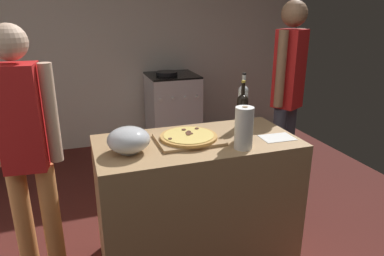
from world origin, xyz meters
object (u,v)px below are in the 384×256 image
at_px(person_in_red, 288,91).
at_px(mixing_bowl, 129,140).
at_px(pizza, 189,136).
at_px(wine_bottle_green, 242,115).
at_px(person_in_stripes, 26,147).
at_px(paper_towel_roll, 244,128).
at_px(stove, 173,112).
at_px(wine_bottle_amber, 243,104).

bearing_deg(person_in_red, mixing_bowl, -156.75).
height_order(pizza, wine_bottle_green, wine_bottle_green).
height_order(mixing_bowl, wine_bottle_green, wine_bottle_green).
bearing_deg(person_in_stripes, person_in_red, 12.91).
distance_m(paper_towel_roll, person_in_red, 1.13).
xyz_separation_m(stove, person_in_red, (0.61, -1.50, 0.54)).
distance_m(paper_towel_roll, person_in_stripes, 1.26).
bearing_deg(paper_towel_roll, mixing_bowl, 166.64).
bearing_deg(wine_bottle_amber, mixing_bowl, -165.05).
bearing_deg(paper_towel_roll, person_in_red, 44.08).
bearing_deg(mixing_bowl, pizza, 9.50).
bearing_deg(pizza, paper_towel_roll, -39.18).
height_order(pizza, paper_towel_roll, paper_towel_roll).
relative_size(person_in_stripes, person_in_red, 0.92).
xyz_separation_m(mixing_bowl, stove, (0.85, 2.13, -0.50)).
bearing_deg(person_in_red, pizza, -152.39).
distance_m(wine_bottle_green, person_in_red, 1.00).
bearing_deg(wine_bottle_amber, person_in_red, 32.82).
bearing_deg(mixing_bowl, person_in_stripes, 163.70).
relative_size(wine_bottle_green, person_in_red, 0.22).
relative_size(wine_bottle_amber, stove, 0.39).
relative_size(wine_bottle_green, stove, 0.39).
bearing_deg(stove, pizza, -102.85).
xyz_separation_m(mixing_bowl, person_in_stripes, (-0.56, 0.16, -0.03)).
bearing_deg(person_in_stripes, wine_bottle_green, -8.62).
height_order(pizza, person_in_red, person_in_red).
bearing_deg(person_in_stripes, paper_towel_roll, -14.73).
bearing_deg(person_in_stripes, wine_bottle_amber, 2.38).
relative_size(paper_towel_roll, stove, 0.27).
distance_m(wine_bottle_green, person_in_stripes, 1.28).
relative_size(wine_bottle_green, person_in_stripes, 0.24).
xyz_separation_m(pizza, paper_towel_roll, (0.27, -0.22, 0.10)).
relative_size(wine_bottle_amber, wine_bottle_green, 0.99).
relative_size(wine_bottle_amber, person_in_red, 0.22).
distance_m(paper_towel_roll, wine_bottle_amber, 0.42).
relative_size(paper_towel_roll, wine_bottle_amber, 0.68).
xyz_separation_m(pizza, person_in_red, (1.08, 0.56, 0.09)).
height_order(wine_bottle_green, person_in_red, person_in_red).
relative_size(mixing_bowl, person_in_red, 0.14).
bearing_deg(paper_towel_roll, stove, 84.96).
xyz_separation_m(mixing_bowl, paper_towel_roll, (0.65, -0.16, 0.05)).
bearing_deg(paper_towel_roll, person_in_stripes, 165.27).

